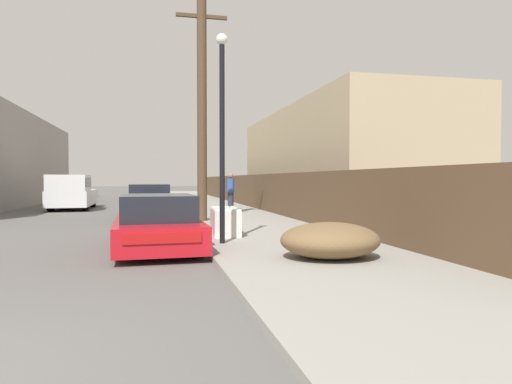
{
  "coord_description": "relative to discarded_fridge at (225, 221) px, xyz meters",
  "views": [
    {
      "loc": [
        2.1,
        -3.69,
        1.58
      ],
      "look_at": [
        5.51,
        11.34,
        1.16
      ],
      "focal_mm": 32.0,
      "sensor_mm": 36.0,
      "label": 1
    }
  ],
  "objects": [
    {
      "name": "car_parked_far",
      "position": [
        -1.79,
        16.71,
        0.12
      ],
      "size": [
        1.95,
        4.56,
        1.27
      ],
      "rotation": [
        0.0,
        0.0,
        0.05
      ],
      "color": "silver",
      "rests_on": "ground"
    },
    {
      "name": "pedestrian",
      "position": [
        1.72,
        9.26,
        0.56
      ],
      "size": [
        0.34,
        0.34,
        1.77
      ],
      "color": "#282D42",
      "rests_on": "sidewalk_curb"
    },
    {
      "name": "building_right_house",
      "position": [
        7.66,
        11.02,
        2.14
      ],
      "size": [
        6.0,
        17.12,
        5.23
      ],
      "primitive_type": "cube",
      "color": "tan",
      "rests_on": "ground"
    },
    {
      "name": "utility_pole",
      "position": [
        -0.15,
        4.27,
        3.73
      ],
      "size": [
        1.8,
        0.34,
        8.0
      ],
      "color": "#4C3826",
      "rests_on": "sidewalk_curb"
    },
    {
      "name": "pickup_truck",
      "position": [
        -6.01,
        13.48,
        0.44
      ],
      "size": [
        2.07,
        5.53,
        1.82
      ],
      "rotation": [
        0.0,
        0.0,
        3.16
      ],
      "color": "silver",
      "rests_on": "ground"
    },
    {
      "name": "car_parked_mid",
      "position": [
        -2.0,
        7.14,
        0.18
      ],
      "size": [
        1.86,
        4.44,
        1.39
      ],
      "rotation": [
        0.0,
        0.0,
        0.02
      ],
      "color": "#2D478C",
      "rests_on": "ground"
    },
    {
      "name": "street_lamp",
      "position": [
        -0.31,
        -1.61,
        2.41
      ],
      "size": [
        0.26,
        0.26,
        4.77
      ],
      "color": "black",
      "rests_on": "sidewalk_curb"
    },
    {
      "name": "sidewalk_curb",
      "position": [
        1.34,
        15.26,
        -0.42
      ],
      "size": [
        4.2,
        63.0,
        0.12
      ],
      "primitive_type": "cube",
      "color": "gray",
      "rests_on": "ground"
    },
    {
      "name": "discarded_fridge",
      "position": [
        0.0,
        0.0,
        0.0
      ],
      "size": [
        0.75,
        1.64,
        0.74
      ],
      "rotation": [
        0.0,
        0.0,
        -0.05
      ],
      "color": "silver",
      "rests_on": "sidewalk_curb"
    },
    {
      "name": "brush_pile",
      "position": [
        1.35,
        -4.01,
        -0.02
      ],
      "size": [
        1.87,
        1.67,
        0.66
      ],
      "color": "brown",
      "rests_on": "sidewalk_curb"
    },
    {
      "name": "parked_sports_car_red",
      "position": [
        -1.77,
        -1.31,
        0.09
      ],
      "size": [
        1.98,
        4.69,
        1.24
      ],
      "rotation": [
        0.0,
        0.0,
        0.04
      ],
      "color": "red",
      "rests_on": "ground"
    },
    {
      "name": "wooden_fence",
      "position": [
        3.29,
        13.84,
        0.5
      ],
      "size": [
        0.08,
        42.97,
        1.72
      ],
      "primitive_type": "cube",
      "color": "brown",
      "rests_on": "sidewalk_curb"
    }
  ]
}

